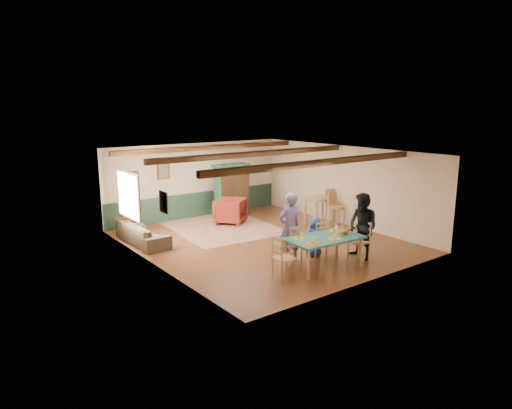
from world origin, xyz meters
TOP-DOWN VIEW (x-y plane):
  - floor at (0.00, 0.00)m, footprint 8.00×8.00m
  - wall_back at (0.00, 4.00)m, footprint 7.00×0.02m
  - wall_left at (-3.50, 0.00)m, footprint 0.02×8.00m
  - wall_right at (3.50, 0.00)m, footprint 0.02×8.00m
  - ceiling at (0.00, 0.00)m, footprint 7.00×8.00m
  - wainscot_back at (0.00, 3.98)m, footprint 6.95×0.03m
  - ceiling_beam_front at (0.00, -2.30)m, footprint 6.95×0.16m
  - ceiling_beam_mid at (0.00, 0.40)m, footprint 6.95×0.16m
  - ceiling_beam_back at (0.00, 3.00)m, footprint 6.95×0.16m
  - window_left at (-3.47, 1.70)m, footprint 0.06×1.60m
  - picture_left_wall at (-3.47, -0.60)m, footprint 0.04×0.42m
  - picture_back_a at (-1.30, 3.97)m, footprint 0.45×0.04m
  - picture_back_b at (-2.40, 3.97)m, footprint 0.38×0.04m
  - dining_table at (-0.20, -2.74)m, footprint 1.99×1.19m
  - dining_chair_far_left at (-0.58, -1.94)m, footprint 0.48×0.50m
  - dining_chair_far_right at (0.28, -1.99)m, footprint 0.48×0.50m
  - dining_chair_end_left at (-1.43, -2.66)m, footprint 0.50×0.48m
  - dining_chair_end_right at (1.03, -2.81)m, footprint 0.50×0.48m
  - person_man at (-0.57, -1.85)m, footprint 0.70×0.48m
  - person_woman at (1.14, -2.82)m, footprint 0.72×0.90m
  - person_child at (0.28, -1.91)m, footprint 0.55×0.37m
  - cat at (0.38, -2.88)m, footprint 0.39×0.17m
  - place_setting_near_left at (-0.80, -2.97)m, footprint 0.45×0.35m
  - place_setting_near_center at (-0.11, -3.01)m, footprint 0.45×0.35m
  - place_setting_far_left at (-0.77, -2.43)m, footprint 0.45×0.35m
  - place_setting_far_right at (0.41, -2.50)m, footprint 0.45×0.35m
  - area_rug at (-0.11, 2.10)m, footprint 3.49×4.04m
  - armoire at (1.07, 3.29)m, footprint 1.39×0.60m
  - armchair at (0.40, 2.42)m, footprint 1.36×1.37m
  - sofa at (-2.97, 1.89)m, footprint 0.84×2.02m
  - end_table at (-3.15, 2.96)m, footprint 0.49×0.49m
  - table_lamp at (-3.15, 2.96)m, footprint 0.31×0.31m
  - counter_table at (2.90, 0.56)m, footprint 1.18×0.78m
  - bar_stool_left at (2.66, -0.47)m, footprint 0.50×0.54m
  - bar_stool_right at (3.17, 0.18)m, footprint 0.48×0.52m

SIDE VIEW (x-z plane):
  - floor at x=0.00m, z-range 0.00..0.00m
  - area_rug at x=-0.11m, z-range 0.00..0.01m
  - end_table at x=-3.15m, z-range 0.00..0.58m
  - sofa at x=-2.97m, z-range 0.00..0.58m
  - dining_table at x=-0.20m, z-range 0.00..0.80m
  - armchair at x=0.40m, z-range 0.00..0.90m
  - wainscot_back at x=0.00m, z-range 0.00..0.90m
  - counter_table at x=2.90m, z-range 0.00..0.93m
  - dining_chair_far_left at x=-0.58m, z-range 0.00..1.02m
  - dining_chair_far_right at x=0.28m, z-range 0.00..1.02m
  - dining_chair_end_left at x=-1.43m, z-range 0.00..1.02m
  - dining_chair_end_right at x=1.03m, z-range 0.00..1.02m
  - person_child at x=0.28m, z-range 0.00..1.08m
  - bar_stool_right at x=3.17m, z-range 0.00..1.22m
  - bar_stool_left at x=2.66m, z-range 0.00..1.28m
  - table_lamp at x=-3.15m, z-range 0.58..1.12m
  - place_setting_near_left at x=-0.80m, z-range 0.80..0.91m
  - place_setting_near_center at x=-0.11m, z-range 0.80..0.91m
  - place_setting_far_left at x=-0.77m, z-range 0.80..0.91m
  - place_setting_far_right at x=0.41m, z-range 0.80..0.91m
  - person_woman at x=1.14m, z-range 0.00..1.77m
  - cat at x=0.38m, z-range 0.80..1.00m
  - person_man at x=-0.57m, z-range 0.00..1.85m
  - armoire at x=1.07m, z-range 0.00..1.94m
  - wall_back at x=0.00m, z-range 0.00..2.70m
  - wall_left at x=-3.50m, z-range 0.00..2.70m
  - wall_right at x=3.50m, z-range 0.00..2.70m
  - window_left at x=-3.47m, z-range 0.90..2.20m
  - picture_back_b at x=-2.40m, z-range 1.41..1.89m
  - picture_left_wall at x=-3.47m, z-range 1.49..2.01m
  - picture_back_a at x=-1.30m, z-range 1.52..2.08m
  - ceiling_beam_front at x=0.00m, z-range 2.53..2.69m
  - ceiling_beam_mid at x=0.00m, z-range 2.53..2.69m
  - ceiling_beam_back at x=0.00m, z-range 2.53..2.69m
  - ceiling at x=0.00m, z-range 2.69..2.71m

